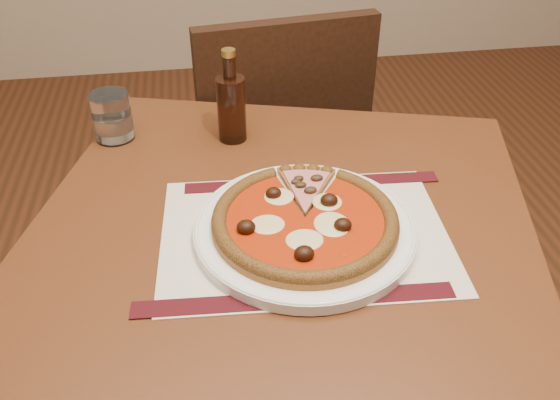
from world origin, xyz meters
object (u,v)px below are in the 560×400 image
(table, at_px, (282,269))
(bottle, at_px, (231,106))
(pizza, at_px, (305,220))
(water_glass, at_px, (112,116))
(plate, at_px, (305,229))
(chair_far, at_px, (275,149))

(table, relative_size, bottle, 5.40)
(table, xyz_separation_m, pizza, (0.03, -0.04, 0.13))
(pizza, bearing_deg, water_glass, 131.44)
(table, distance_m, plate, 0.12)
(chair_far, height_order, plate, chair_far)
(plate, relative_size, pizza, 1.20)
(chair_far, distance_m, water_glass, 0.55)
(table, height_order, chair_far, chair_far)
(water_glass, bearing_deg, plate, -48.54)
(pizza, bearing_deg, plate, 78.34)
(bottle, bearing_deg, table, -79.05)
(chair_far, bearing_deg, table, 75.08)
(table, xyz_separation_m, bottle, (-0.05, 0.28, 0.17))
(bottle, bearing_deg, water_glass, 170.25)
(table, relative_size, pizza, 3.44)
(chair_far, height_order, water_glass, chair_far)
(pizza, height_order, bottle, bottle)
(table, xyz_separation_m, plate, (0.03, -0.04, 0.11))
(plate, height_order, bottle, bottle)
(chair_far, distance_m, plate, 0.70)
(table, bearing_deg, bottle, 100.95)
(table, bearing_deg, pizza, -50.98)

